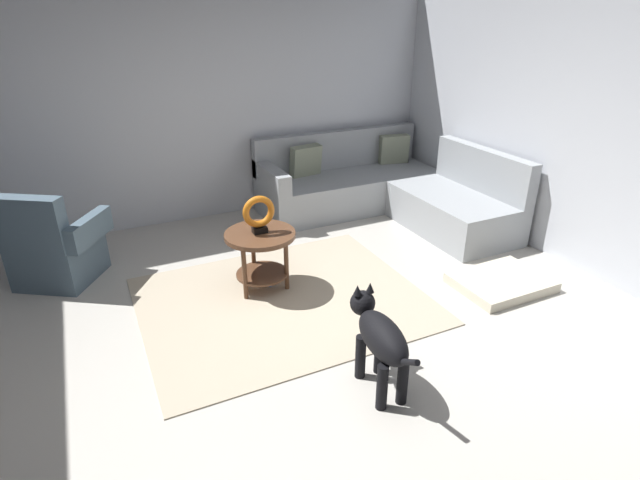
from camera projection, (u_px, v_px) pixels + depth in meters
The scene contains 11 objects.
ground_plane at pixel (300, 358), 3.62m from camera, with size 6.00×6.00×0.10m, color beige.
wall_back at pixel (189, 100), 5.44m from camera, with size 6.00×0.12×2.70m, color silver.
wall_right at pixel (618, 126), 4.19m from camera, with size 0.12×6.00×2.70m, color silver.
area_rug at pixel (283, 300), 4.23m from camera, with size 2.30×1.90×0.01m, color #BCAD93.
sectional_couch at pixel (385, 191), 5.91m from camera, with size 2.20×2.25×0.88m.
armchair at pixel (53, 249), 4.41m from camera, with size 1.00×0.94×0.88m.
side_table at pixel (261, 246), 4.25m from camera, with size 0.60×0.60×0.54m.
torus_sculpture at pixel (259, 214), 4.12m from camera, with size 0.28×0.08×0.33m.
dog_bed_mat at pixel (501, 282), 4.43m from camera, with size 0.80×0.60×0.09m, color beige.
dog at pixel (379, 337), 3.13m from camera, with size 0.27×0.85×0.63m.
dog_toy_ball at pixel (270, 283), 4.44m from camera, with size 0.07×0.07×0.07m, color blue.
Camera 1 is at (-1.14, -2.70, 2.24)m, focal length 28.10 mm.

